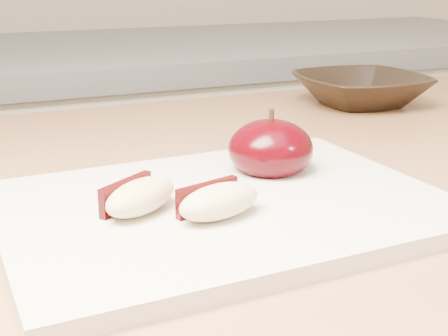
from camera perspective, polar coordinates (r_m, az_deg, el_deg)
name	(u,v)px	position (r m, az deg, el deg)	size (l,w,h in m)	color
back_cabinet	(37,278)	(1.36, -16.70, -9.58)	(2.40, 0.62, 0.94)	silver
cutting_board	(224,207)	(0.48, 0.00, -3.62)	(0.33, 0.24, 0.01)	silver
apple_half	(271,149)	(0.54, 4.29, 1.73)	(0.09, 0.09, 0.06)	black
apple_wedge_a	(139,196)	(0.45, -7.77, -2.58)	(0.07, 0.06, 0.02)	beige
apple_wedge_b	(218,201)	(0.44, -0.55, -3.02)	(0.07, 0.05, 0.02)	beige
bowl	(360,89)	(0.88, 12.37, 7.03)	(0.17, 0.17, 0.04)	black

